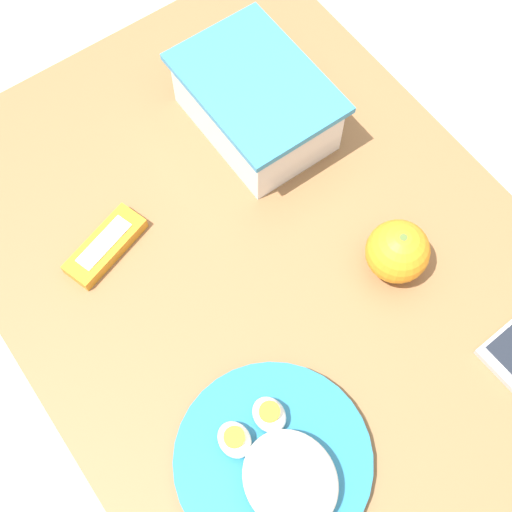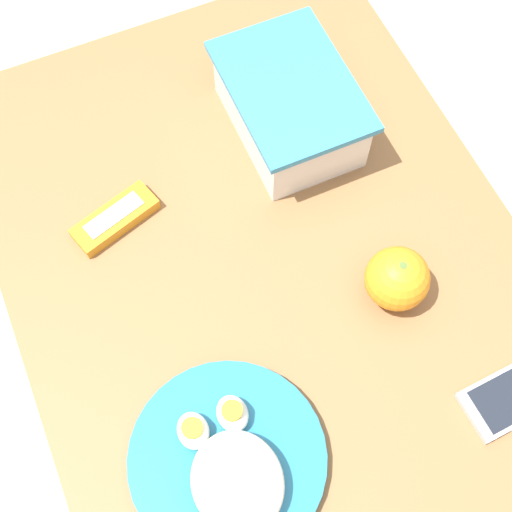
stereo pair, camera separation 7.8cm
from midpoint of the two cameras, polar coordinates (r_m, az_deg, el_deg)
The scene contains 6 objects.
ground_plane at distance 1.60m, azimuth 2.21°, elevation -11.78°, with size 10.00×10.00×0.00m, color #B2A899.
table at distance 1.03m, azimuth 3.36°, elevation -4.42°, with size 0.92×0.65×0.72m.
food_container at distance 0.99m, azimuth 5.01°, elevation 11.44°, with size 0.22×0.16×0.10m.
orange_fruit at distance 0.89m, azimuth 13.70°, elevation -2.02°, with size 0.08×0.08×0.08m.
rice_plate at distance 0.83m, azimuth 0.69°, elevation -16.57°, with size 0.23×0.23×0.06m.
candy_bar at distance 0.95m, azimuth -8.92°, elevation 2.76°, with size 0.08×0.12×0.02m.
Camera 2 is at (0.32, -0.17, 1.56)m, focal length 50.00 mm.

